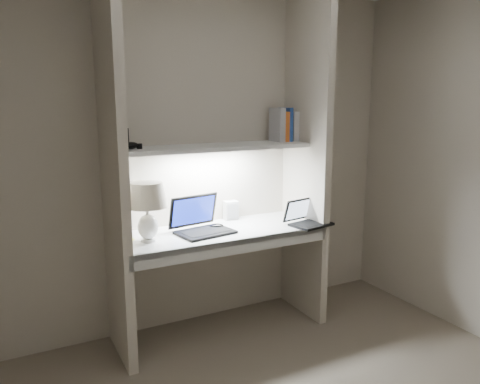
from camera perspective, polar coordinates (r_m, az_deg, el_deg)
back_wall at (r=3.50m, az=-4.40°, el=4.09°), size 3.20×0.01×2.50m
alcove_panel_left at (r=3.01m, az=-15.16°, el=2.59°), size 0.06×0.55×2.50m
alcove_panel_right at (r=3.61m, az=8.08°, el=4.25°), size 0.06×0.55×2.50m
desk at (r=3.35m, az=-2.41°, el=-4.94°), size 1.40×0.55×0.04m
desk_apron at (r=3.13m, az=-0.36°, el=-6.64°), size 1.46×0.03×0.10m
shelf at (r=3.32m, az=-3.20°, el=5.47°), size 1.40×0.36×0.03m
strip_light at (r=3.32m, az=-3.19°, el=5.09°), size 0.60×0.04×0.02m
table_lamp at (r=3.07m, az=-11.28°, el=-1.19°), size 0.27×0.27×0.39m
laptop_main at (r=3.29m, az=-4.81°, el=-3.91°), size 0.42×0.38×0.25m
laptop_netbook at (r=3.51m, az=8.16°, el=-3.25°), size 0.33×0.30×0.19m
speaker at (r=3.60m, az=-1.13°, el=-2.25°), size 0.11×0.08×0.15m
mouse at (r=3.37m, az=-2.88°, el=-4.18°), size 0.12×0.09×0.04m
cable_coil at (r=3.32m, az=-3.84°, el=-4.62°), size 0.11×0.11×0.01m
sticky_note at (r=3.20m, az=-13.43°, el=-5.61°), size 0.07×0.07×0.00m
book_row at (r=3.67m, az=5.80°, el=8.09°), size 0.24×0.17×0.26m
shelf_box at (r=3.22m, az=-14.14°, el=6.39°), size 0.08×0.06×0.13m
shelf_gadget at (r=3.11m, az=-13.21°, el=5.54°), size 0.12×0.09×0.05m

